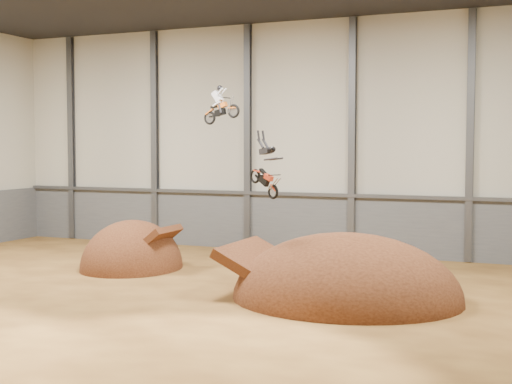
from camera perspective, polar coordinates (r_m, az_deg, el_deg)
floor at (r=30.32m, az=-6.00°, el=-8.62°), size 40.00×40.00×0.00m
back_wall at (r=43.39m, az=3.50°, el=4.40°), size 40.00×0.10×14.00m
lower_band_back at (r=43.54m, az=3.43°, el=-2.52°), size 39.80×0.18×3.50m
steel_rail at (r=43.25m, az=3.38°, el=-0.17°), size 39.80×0.35×0.20m
steel_column_0 at (r=51.17m, az=-14.54°, el=4.18°), size 0.40×0.36×13.90m
steel_column_1 at (r=47.44m, az=-8.10°, el=4.31°), size 0.40×0.36×13.90m
steel_column_2 at (r=44.41m, az=-0.66°, el=4.39°), size 0.40×0.36×13.90m
steel_column_3 at (r=42.22m, az=7.70°, el=4.40°), size 0.40×0.36×13.90m
steel_column_4 at (r=41.01m, az=16.77°, el=4.30°), size 0.40×0.36×13.90m
takeoff_ramp at (r=38.33m, az=-9.88°, el=-6.06°), size 5.15×5.94×5.15m
landing_ramp at (r=30.56m, az=7.21°, el=-8.53°), size 9.74×8.61×5.62m
fmx_rider_a at (r=35.83m, az=-2.68°, el=7.24°), size 2.60×1.21×2.34m
fmx_rider_b at (r=30.04m, az=0.49°, el=2.26°), size 3.25×2.25×3.14m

